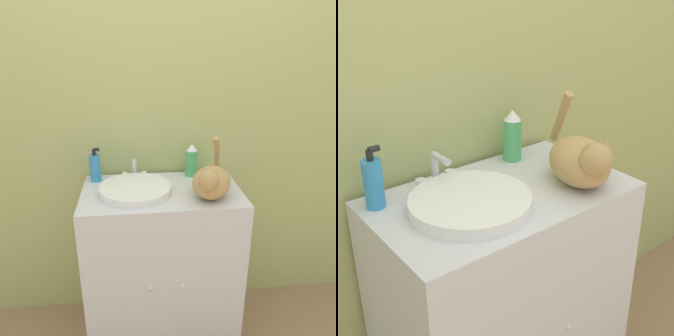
% 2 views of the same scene
% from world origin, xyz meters
% --- Properties ---
extents(wall_back, '(6.00, 0.05, 2.50)m').
position_xyz_m(wall_back, '(0.00, 0.51, 1.25)').
color(wall_back, tan).
rests_on(wall_back, ground_plane).
extents(vanity_cabinet, '(0.80, 0.49, 0.90)m').
position_xyz_m(vanity_cabinet, '(0.00, 0.23, 0.45)').
color(vanity_cabinet, silver).
rests_on(vanity_cabinet, ground_plane).
extents(sink_basin, '(0.35, 0.35, 0.04)m').
position_xyz_m(sink_basin, '(-0.13, 0.21, 0.92)').
color(sink_basin, white).
rests_on(sink_basin, vanity_cabinet).
extents(faucet, '(0.14, 0.10, 0.11)m').
position_xyz_m(faucet, '(-0.13, 0.39, 0.95)').
color(faucet, silver).
rests_on(faucet, vanity_cabinet).
extents(cat, '(0.26, 0.37, 0.27)m').
position_xyz_m(cat, '(0.23, 0.13, 0.99)').
color(cat, tan).
rests_on(cat, vanity_cabinet).
extents(soap_bottle, '(0.06, 0.06, 0.18)m').
position_xyz_m(soap_bottle, '(-0.34, 0.39, 0.98)').
color(soap_bottle, '#338CCC').
rests_on(soap_bottle, vanity_cabinet).
extents(spray_bottle, '(0.06, 0.06, 0.18)m').
position_xyz_m(spray_bottle, '(0.18, 0.41, 0.99)').
color(spray_bottle, '#4CB266').
rests_on(spray_bottle, vanity_cabinet).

